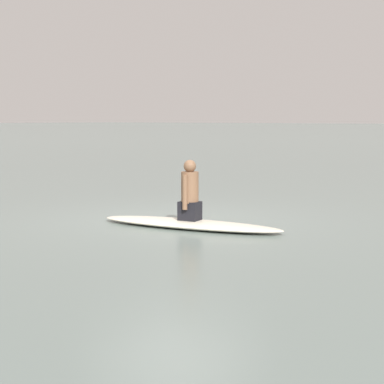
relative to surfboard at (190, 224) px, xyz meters
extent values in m
plane|color=slate|center=(0.68, -0.47, -0.06)|extent=(400.00, 400.00, 0.00)
ellipsoid|color=silver|center=(0.00, 0.00, 0.00)|extent=(3.14, 1.23, 0.12)
cube|color=black|center=(0.00, 0.00, 0.20)|extent=(0.34, 0.30, 0.29)
cylinder|color=brown|center=(0.00, 0.00, 0.57)|extent=(0.31, 0.31, 0.48)
sphere|color=brown|center=(0.00, 0.00, 0.89)|extent=(0.19, 0.19, 0.19)
cylinder|color=brown|center=(0.03, -0.16, 0.51)|extent=(0.09, 0.09, 0.53)
cylinder|color=brown|center=(-0.03, 0.16, 0.51)|extent=(0.09, 0.09, 0.53)
camera|label=1|loc=(-6.37, 8.17, 1.62)|focal=63.71mm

